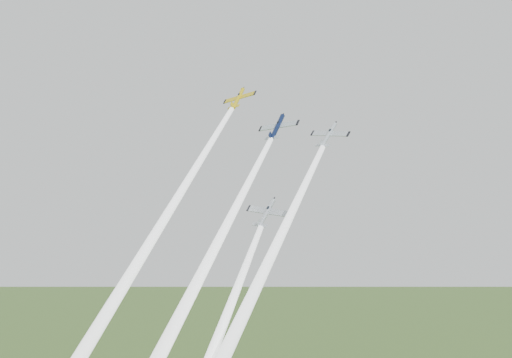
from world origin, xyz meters
name	(u,v)px	position (x,y,z in m)	size (l,w,h in m)	color
plane_yellow	(238,98)	(-10.69, 2.97, 109.05)	(7.66, 7.60, 1.20)	yellow
smoke_trail_yellow	(137,265)	(-9.97, -24.29, 77.74)	(2.63, 2.63, 76.65)	white
plane_navy	(277,127)	(-1.59, 3.07, 102.48)	(8.55, 8.48, 1.34)	#0E193E
smoke_trail_navy	(198,281)	(-0.55, -20.52, 75.38)	(2.63, 2.63, 65.49)	white
plane_silver_right	(329,135)	(9.27, 3.14, 100.03)	(7.62, 7.56, 1.19)	silver
smoke_trail_silver_right	(252,297)	(9.26, -20.01, 73.46)	(2.63, 2.63, 64.07)	white
plane_silver_low	(266,213)	(3.31, -7.64, 86.05)	(7.72, 7.66, 1.21)	#AEB4BD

